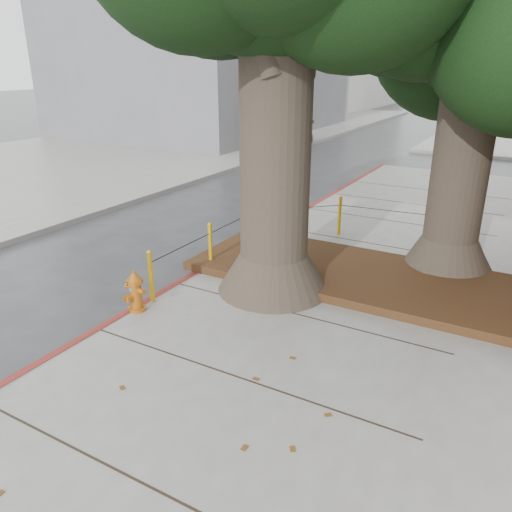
# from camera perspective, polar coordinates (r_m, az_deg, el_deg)

# --- Properties ---
(ground) EXTENTS (140.00, 140.00, 0.00)m
(ground) POSITION_cam_1_polar(r_m,az_deg,el_deg) (7.19, -6.20, -13.23)
(ground) COLOR #28282B
(ground) RESTS_ON ground
(sidewalk_opposite) EXTENTS (14.00, 60.00, 0.15)m
(sidewalk_opposite) POSITION_cam_1_polar(r_m,az_deg,el_deg) (23.28, -20.33, 10.11)
(sidewalk_opposite) COLOR slate
(sidewalk_opposite) RESTS_ON ground
(curb_red) EXTENTS (0.14, 26.00, 0.16)m
(curb_red) POSITION_cam_1_polar(r_m,az_deg,el_deg) (9.97, -7.24, -2.47)
(curb_red) COLOR maroon
(curb_red) RESTS_ON ground
(planter_bed) EXTENTS (6.40, 2.60, 0.16)m
(planter_bed) POSITION_cam_1_polar(r_m,az_deg,el_deg) (9.82, 11.51, -2.13)
(planter_bed) COLOR black
(planter_bed) RESTS_ON sidewalk_main
(building_far_grey) EXTENTS (12.00, 16.00, 12.00)m
(building_far_grey) POSITION_cam_1_polar(r_m,az_deg,el_deg) (32.62, -5.59, 24.58)
(building_far_grey) COLOR slate
(building_far_grey) RESTS_ON ground
(building_far_white) EXTENTS (12.00, 18.00, 15.00)m
(building_far_white) POSITION_cam_1_polar(r_m,az_deg,el_deg) (53.94, 7.94, 24.73)
(building_far_white) COLOR silver
(building_far_white) RESTS_ON ground
(tree_far) EXTENTS (4.50, 3.80, 7.17)m
(tree_far) POSITION_cam_1_polar(r_m,az_deg,el_deg) (10.15, 26.88, 24.66)
(tree_far) COLOR #4C3F33
(tree_far) RESTS_ON sidewalk_main
(bollard_ring) EXTENTS (3.79, 5.39, 0.95)m
(bollard_ring) POSITION_cam_1_polar(r_m,az_deg,el_deg) (10.69, 3.54, 2.72)
(bollard_ring) COLOR #D79D0B
(bollard_ring) RESTS_ON sidewalk_main
(fire_hydrant) EXTENTS (0.38, 0.36, 0.72)m
(fire_hydrant) POSITION_cam_1_polar(r_m,az_deg,el_deg) (8.56, -13.64, -3.92)
(fire_hydrant) COLOR #BA5E13
(fire_hydrant) RESTS_ON sidewalk_main
(car_dark) EXTENTS (2.28, 4.62, 1.29)m
(car_dark) POSITION_cam_1_polar(r_m,az_deg,el_deg) (25.32, 3.42, 13.48)
(car_dark) COLOR black
(car_dark) RESTS_ON ground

